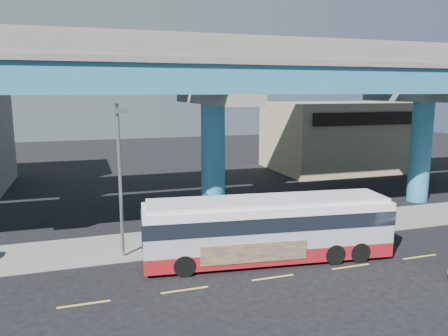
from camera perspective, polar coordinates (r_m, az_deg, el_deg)
name	(u,v)px	position (r m, az deg, el deg)	size (l,w,h in m)	color
ground	(270,275)	(20.31, 6.05, -13.72)	(120.00, 120.00, 0.00)	black
sidewalk	(231,235)	(25.06, 0.90, -8.80)	(70.00, 4.00, 0.15)	gray
lane_markings	(273,277)	(20.06, 6.41, -14.02)	(58.00, 0.12, 0.01)	#D8C64C
viaduct	(212,75)	(27.18, -1.55, 12.08)	(52.00, 12.40, 11.70)	#236787
building_beige	(339,136)	(47.70, 14.79, 4.09)	(14.00, 10.23, 7.00)	tan
transit_bus	(268,227)	(21.39, 5.78, -7.63)	(12.23, 3.96, 3.09)	maroon
street_lamp	(120,160)	(20.70, -13.41, 0.99)	(0.50, 2.44, 7.44)	gray
stop_sign	(272,210)	(24.07, 6.26, -5.50)	(0.64, 0.27, 2.25)	gray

